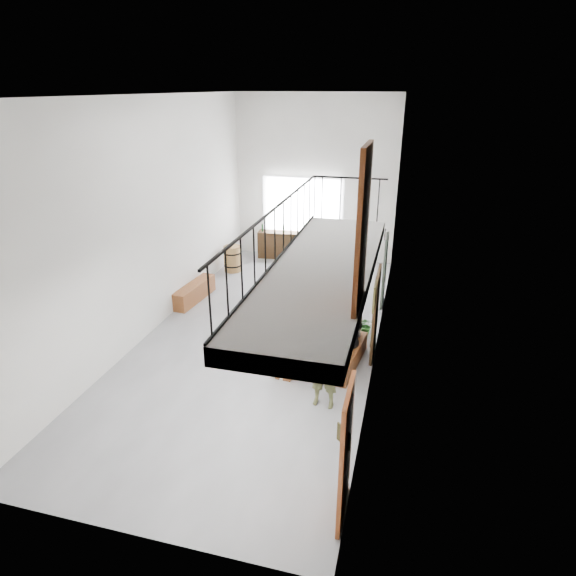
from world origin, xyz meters
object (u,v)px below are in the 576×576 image
(serving_counter, at_px, (284,245))
(bicycle_near, at_px, (317,252))
(oak_barrel, at_px, (232,259))
(host_standing, at_px, (325,367))
(side_bench, at_px, (194,292))
(bench_inner, at_px, (299,347))
(tasting_table, at_px, (325,333))

(serving_counter, xyz_separation_m, bicycle_near, (1.29, -0.44, -0.03))
(oak_barrel, bearing_deg, host_standing, -56.31)
(host_standing, height_order, bicycle_near, host_standing)
(side_bench, bearing_deg, bicycle_near, 53.60)
(bench_inner, relative_size, serving_counter, 1.17)
(oak_barrel, xyz_separation_m, host_standing, (4.26, -6.39, 0.41))
(tasting_table, relative_size, oak_barrel, 2.52)
(host_standing, bearing_deg, serving_counter, 113.68)
(side_bench, distance_m, host_standing, 5.96)
(oak_barrel, height_order, bicycle_near, bicycle_near)
(side_bench, xyz_separation_m, serving_counter, (1.50, 4.23, 0.22))
(bench_inner, height_order, host_standing, host_standing)
(tasting_table, distance_m, bench_inner, 0.75)
(bench_inner, distance_m, oak_barrel, 5.86)
(oak_barrel, bearing_deg, serving_counter, 53.30)
(serving_counter, bearing_deg, bench_inner, -77.82)
(bicycle_near, bearing_deg, host_standing, -176.26)
(oak_barrel, height_order, host_standing, host_standing)
(bench_inner, height_order, serving_counter, serving_counter)
(tasting_table, bearing_deg, side_bench, 156.26)
(tasting_table, bearing_deg, host_standing, -73.61)
(oak_barrel, height_order, serving_counter, serving_counter)
(tasting_table, bearing_deg, bench_inner, 178.57)
(bench_inner, distance_m, host_standing, 1.93)
(oak_barrel, distance_m, host_standing, 7.70)
(tasting_table, xyz_separation_m, bicycle_near, (-1.39, 6.13, -0.26))
(side_bench, bearing_deg, host_standing, -40.98)
(oak_barrel, distance_m, bicycle_near, 2.87)
(serving_counter, xyz_separation_m, host_standing, (2.98, -8.11, 0.36))
(bench_inner, distance_m, side_bench, 4.26)
(tasting_table, xyz_separation_m, side_bench, (-4.18, 2.35, -0.46))
(host_standing, xyz_separation_m, bicycle_near, (-1.69, 7.67, -0.39))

